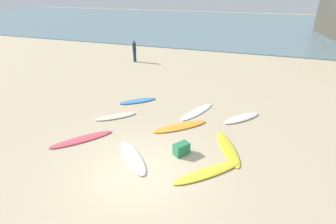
{
  "coord_description": "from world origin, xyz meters",
  "views": [
    {
      "loc": [
        3.17,
        -6.01,
        5.43
      ],
      "look_at": [
        -0.39,
        4.03,
        0.3
      ],
      "focal_mm": 27.98,
      "sensor_mm": 36.0,
      "label": 1
    }
  ],
  "objects": [
    {
      "name": "ocean_water",
      "position": [
        0.0,
        38.08,
        0.04
      ],
      "size": [
        120.0,
        40.0,
        0.08
      ],
      "primitive_type": "cube",
      "color": "slate",
      "rests_on": "ground_plane"
    },
    {
      "name": "surfboard_4",
      "position": [
        2.78,
        5.06,
        0.04
      ],
      "size": [
        1.76,
        1.93,
        0.08
      ],
      "primitive_type": "ellipsoid",
      "rotation": [
        0.0,
        0.0,
        -0.7
      ],
      "color": "silver",
      "rests_on": "ground_plane"
    },
    {
      "name": "surfboard_2",
      "position": [
        -2.68,
        3.3,
        0.04
      ],
      "size": [
        1.75,
        1.66,
        0.08
      ],
      "primitive_type": "ellipsoid",
      "rotation": [
        0.0,
        0.0,
        2.31
      ],
      "color": "silver",
      "rests_on": "ground_plane"
    },
    {
      "name": "surfboard_0",
      "position": [
        2.14,
        0.78,
        0.04
      ],
      "size": [
        2.17,
        2.21,
        0.08
      ],
      "primitive_type": "ellipsoid",
      "rotation": [
        0.0,
        0.0,
        2.37
      ],
      "color": "yellow",
      "rests_on": "ground_plane"
    },
    {
      "name": "beachgoer_near",
      "position": [
        -6.17,
        12.45,
        0.93
      ],
      "size": [
        0.39,
        0.39,
        1.67
      ],
      "rotation": [
        0.0,
        0.0,
        2.56
      ],
      "color": "#1E3342",
      "rests_on": "ground_plane"
    },
    {
      "name": "surfboard_5",
      "position": [
        -2.94,
        1.11,
        0.04
      ],
      "size": [
        1.96,
        2.22,
        0.07
      ],
      "primitive_type": "ellipsoid",
      "rotation": [
        0.0,
        0.0,
        2.45
      ],
      "color": "#DB5160",
      "rests_on": "ground_plane"
    },
    {
      "name": "surfboard_8",
      "position": [
        2.53,
        2.4,
        0.03
      ],
      "size": [
        1.47,
        2.43,
        0.06
      ],
      "primitive_type": "ellipsoid",
      "rotation": [
        0.0,
        0.0,
        3.56
      ],
      "color": "yellow",
      "rests_on": "ground_plane"
    },
    {
      "name": "surfboard_1",
      "position": [
        -0.51,
        0.68,
        0.04
      ],
      "size": [
        1.93,
        1.95,
        0.08
      ],
      "primitive_type": "ellipsoid",
      "rotation": [
        0.0,
        0.0,
        3.92
      ],
      "color": "white",
      "rests_on": "ground_plane"
    },
    {
      "name": "ground_plane",
      "position": [
        0.0,
        0.0,
        0.0
      ],
      "size": [
        120.0,
        120.0,
        0.0
      ],
      "primitive_type": "plane",
      "color": "#C6B28E"
    },
    {
      "name": "surfboard_6",
      "position": [
        0.37,
        3.37,
        0.04
      ],
      "size": [
        2.22,
        2.12,
        0.08
      ],
      "primitive_type": "ellipsoid",
      "rotation": [
        0.0,
        0.0,
        2.32
      ],
      "color": "#F8A12E",
      "rests_on": "ground_plane"
    },
    {
      "name": "surfboard_3",
      "position": [
        0.71,
        5.05,
        0.03
      ],
      "size": [
        1.38,
        2.46,
        0.06
      ],
      "primitive_type": "ellipsoid",
      "rotation": [
        0.0,
        0.0,
        2.77
      ],
      "color": "white",
      "rests_on": "ground_plane"
    },
    {
      "name": "surfboard_7",
      "position": [
        -2.52,
        5.27,
        0.04
      ],
      "size": [
        1.82,
        1.68,
        0.09
      ],
      "primitive_type": "ellipsoid",
      "rotation": [
        0.0,
        0.0,
        2.28
      ],
      "color": "#4790D2",
      "rests_on": "ground_plane"
    },
    {
      "name": "beach_cooler",
      "position": [
        1.01,
        1.5,
        0.22
      ],
      "size": [
        0.59,
        0.65,
        0.43
      ],
      "primitive_type": "cube",
      "rotation": [
        0.0,
        0.0,
        0.97
      ],
      "color": "#287F51",
      "rests_on": "ground_plane"
    }
  ]
}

